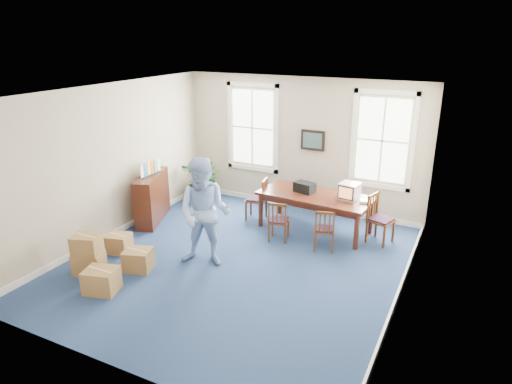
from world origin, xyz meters
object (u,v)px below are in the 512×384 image
at_px(crt_tv, 349,191).
at_px(potted_plant, 205,178).
at_px(chair_near_left, 279,220).
at_px(cardboard_boxes, 100,253).
at_px(credenza, 152,197).
at_px(man, 205,213).
at_px(conference_table, 315,212).

xyz_separation_m(crt_tv, potted_plant, (-3.85, 0.40, -0.38)).
bearing_deg(chair_near_left, cardboard_boxes, 37.24).
bearing_deg(credenza, crt_tv, -5.45).
distance_m(chair_near_left, potted_plant, 2.93).
relative_size(chair_near_left, cardboard_boxes, 0.65).
bearing_deg(man, chair_near_left, 49.17).
height_order(man, potted_plant, man).
distance_m(crt_tv, man, 3.18).
xyz_separation_m(man, potted_plant, (-1.82, 2.85, -0.41)).
bearing_deg(conference_table, chair_near_left, -116.00).
xyz_separation_m(conference_table, credenza, (-3.55, -1.14, 0.14)).
xyz_separation_m(man, credenza, (-2.24, 1.25, -0.48)).
relative_size(man, cardboard_boxes, 1.52).
height_order(crt_tv, cardboard_boxes, crt_tv).
distance_m(potted_plant, cardboard_boxes, 4.01).
height_order(credenza, cardboard_boxes, credenza).
bearing_deg(credenza, cardboard_boxes, -94.68).
bearing_deg(chair_near_left, credenza, -5.96).
distance_m(conference_table, chair_near_left, 0.97).
height_order(crt_tv, chair_near_left, crt_tv).
bearing_deg(chair_near_left, man, 50.78).
distance_m(man, cardboard_boxes, 2.02).
xyz_separation_m(chair_near_left, cardboard_boxes, (-2.35, -2.71, -0.06)).
relative_size(chair_near_left, potted_plant, 0.72).
distance_m(conference_table, potted_plant, 3.17).
bearing_deg(chair_near_left, potted_plant, -37.87).
xyz_separation_m(crt_tv, credenza, (-4.27, -1.20, -0.45)).
bearing_deg(cardboard_boxes, crt_tv, 45.25).
bearing_deg(potted_plant, man, -57.41).
height_order(crt_tv, man, man).
relative_size(conference_table, crt_tv, 5.83).
bearing_deg(potted_plant, conference_table, -8.28).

